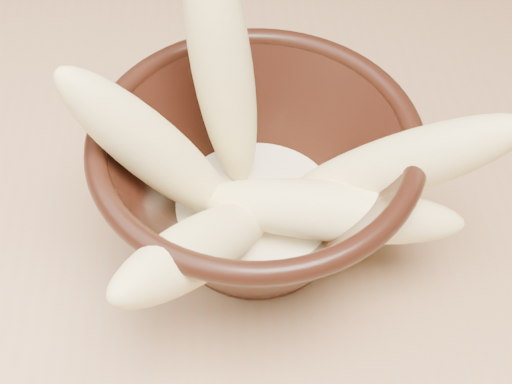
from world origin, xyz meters
TOP-DOWN VIEW (x-y plane):
  - bowl at (0.13, 0.07)m, footprint 0.19×0.19m
  - milk_puddle at (0.13, 0.07)m, footprint 0.11×0.11m
  - banana_upright at (0.11, 0.11)m, footprint 0.06×0.08m
  - banana_left at (0.07, 0.06)m, footprint 0.11×0.04m
  - banana_right at (0.21, 0.05)m, footprint 0.15×0.07m
  - banana_across at (0.17, 0.04)m, footprint 0.16×0.07m
  - banana_front at (0.10, 0.01)m, footprint 0.12×0.14m

SIDE VIEW (x-z plane):
  - milk_puddle at x=0.13m, z-range 0.78..0.79m
  - bowl at x=0.13m, z-range 0.76..0.86m
  - banana_across at x=0.17m, z-range 0.79..0.84m
  - banana_front at x=0.10m, z-range 0.77..0.87m
  - banana_right at x=0.21m, z-range 0.78..0.90m
  - banana_left at x=0.07m, z-range 0.78..0.92m
  - banana_upright at x=0.11m, z-range 0.78..0.96m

